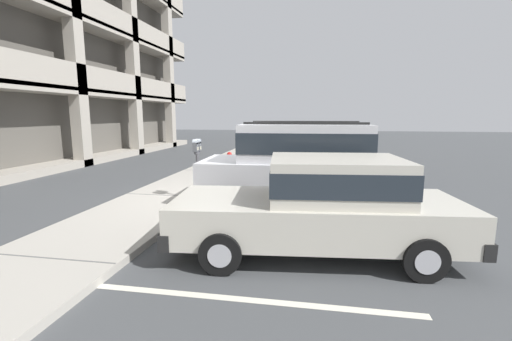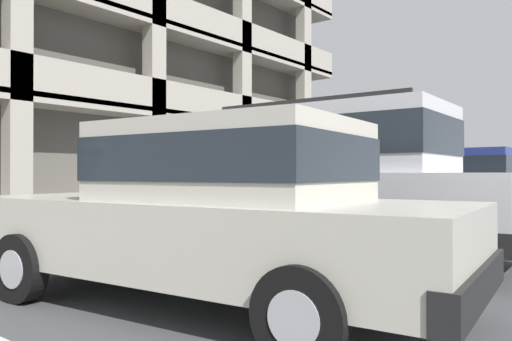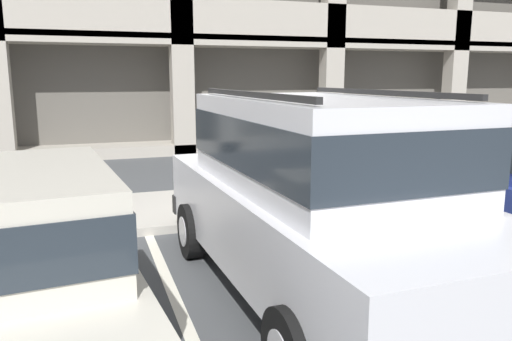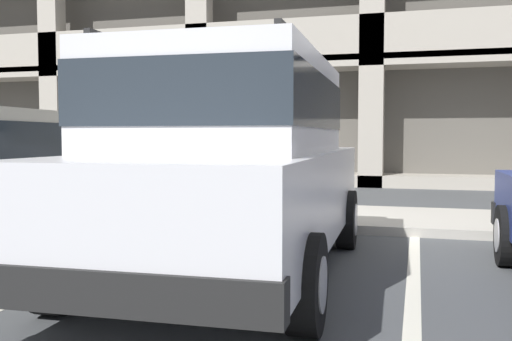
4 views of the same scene
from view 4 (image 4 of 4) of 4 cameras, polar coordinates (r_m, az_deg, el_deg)
ground_plane at (r=7.44m, az=4.08°, el=-6.80°), size 80.00×80.00×0.10m
sidewalk at (r=8.68m, az=5.84°, el=-4.60°), size 40.00×2.20×0.12m
parking_stall_lines at (r=5.91m, az=15.51°, el=-9.09°), size 11.89×4.80×0.01m
silver_suv at (r=5.20m, az=-2.24°, el=1.41°), size 2.13×4.84×2.03m
parking_meter_near at (r=7.70m, az=3.36°, el=3.08°), size 0.35×0.12×1.48m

